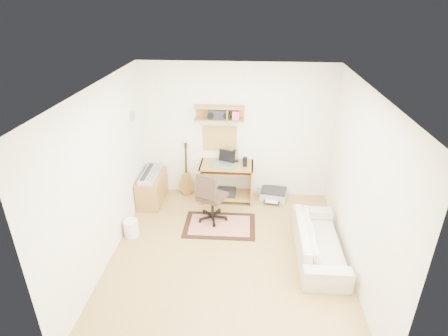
# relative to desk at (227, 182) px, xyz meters

# --- Properties ---
(floor) EXTENTS (3.60, 4.00, 0.01)m
(floor) POSITION_rel_desk_xyz_m (0.15, -1.73, -0.38)
(floor) COLOR #AC8847
(floor) RESTS_ON ground
(ceiling) EXTENTS (3.60, 4.00, 0.01)m
(ceiling) POSITION_rel_desk_xyz_m (0.15, -1.73, 2.23)
(ceiling) COLOR white
(ceiling) RESTS_ON ground
(back_wall) EXTENTS (3.60, 0.01, 2.60)m
(back_wall) POSITION_rel_desk_xyz_m (0.15, 0.28, 0.93)
(back_wall) COLOR white
(back_wall) RESTS_ON ground
(left_wall) EXTENTS (0.01, 4.00, 2.60)m
(left_wall) POSITION_rel_desk_xyz_m (-1.65, -1.73, 0.93)
(left_wall) COLOR white
(left_wall) RESTS_ON ground
(right_wall) EXTENTS (0.01, 4.00, 2.60)m
(right_wall) POSITION_rel_desk_xyz_m (1.96, -1.73, 0.93)
(right_wall) COLOR white
(right_wall) RESTS_ON ground
(wall_shelf) EXTENTS (0.90, 0.25, 0.26)m
(wall_shelf) POSITION_rel_desk_xyz_m (-0.15, 0.15, 1.32)
(wall_shelf) COLOR #A27139
(wall_shelf) RESTS_ON back_wall
(cork_board) EXTENTS (0.64, 0.03, 0.49)m
(cork_board) POSITION_rel_desk_xyz_m (-0.15, 0.25, 0.79)
(cork_board) COLOR tan
(cork_board) RESTS_ON back_wall
(wall_photo) EXTENTS (0.02, 0.20, 0.15)m
(wall_photo) POSITION_rel_desk_xyz_m (-1.63, -0.23, 1.34)
(wall_photo) COLOR #4C8CBF
(wall_photo) RESTS_ON left_wall
(desk) EXTENTS (1.00, 0.55, 0.75)m
(desk) POSITION_rel_desk_xyz_m (0.00, 0.00, 0.00)
(desk) COLOR #A27139
(desk) RESTS_ON floor
(laptop) EXTENTS (0.43, 0.43, 0.25)m
(laptop) POSITION_rel_desk_xyz_m (-0.04, -0.02, 0.50)
(laptop) COLOR silver
(laptop) RESTS_ON desk
(speaker) EXTENTS (0.08, 0.08, 0.18)m
(speaker) POSITION_rel_desk_xyz_m (0.35, -0.05, 0.47)
(speaker) COLOR black
(speaker) RESTS_ON desk
(desk_lamp) EXTENTS (0.09, 0.09, 0.27)m
(desk_lamp) POSITION_rel_desk_xyz_m (0.19, 0.14, 0.51)
(desk_lamp) COLOR black
(desk_lamp) RESTS_ON desk
(pencil_cup) EXTENTS (0.06, 0.06, 0.09)m
(pencil_cup) POSITION_rel_desk_xyz_m (0.32, 0.10, 0.42)
(pencil_cup) COLOR #35489F
(pencil_cup) RESTS_ON desk
(boombox) EXTENTS (0.39, 0.18, 0.20)m
(boombox) POSITION_rel_desk_xyz_m (-0.15, 0.15, 1.30)
(boombox) COLOR black
(boombox) RESTS_ON wall_shelf
(rug) EXTENTS (1.24, 0.84, 0.02)m
(rug) POSITION_rel_desk_xyz_m (-0.05, -0.93, -0.37)
(rug) COLOR beige
(rug) RESTS_ON floor
(task_chair) EXTENTS (0.65, 0.65, 0.96)m
(task_chair) POSITION_rel_desk_xyz_m (-0.19, -0.75, 0.11)
(task_chair) COLOR #33261E
(task_chair) RESTS_ON floor
(cabinet) EXTENTS (0.40, 0.90, 0.55)m
(cabinet) POSITION_rel_desk_xyz_m (-1.43, -0.18, -0.10)
(cabinet) COLOR #A27139
(cabinet) RESTS_ON floor
(music_keyboard) EXTENTS (0.26, 0.84, 0.07)m
(music_keyboard) POSITION_rel_desk_xyz_m (-1.43, -0.18, 0.21)
(music_keyboard) COLOR #B2B5BA
(music_keyboard) RESTS_ON cabinet
(guitar) EXTENTS (0.33, 0.27, 1.08)m
(guitar) POSITION_rel_desk_xyz_m (-0.81, 0.13, 0.16)
(guitar) COLOR olive
(guitar) RESTS_ON floor
(waste_basket) EXTENTS (0.27, 0.27, 0.29)m
(waste_basket) POSITION_rel_desk_xyz_m (-1.50, -1.32, -0.23)
(waste_basket) COLOR white
(waste_basket) RESTS_ON floor
(printer) EXTENTS (0.56, 0.47, 0.19)m
(printer) POSITION_rel_desk_xyz_m (0.92, 0.09, -0.29)
(printer) COLOR #A5A8AA
(printer) RESTS_ON floor
(sofa) EXTENTS (0.50, 1.72, 0.67)m
(sofa) POSITION_rel_desk_xyz_m (1.53, -1.57, -0.04)
(sofa) COLOR beige
(sofa) RESTS_ON floor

